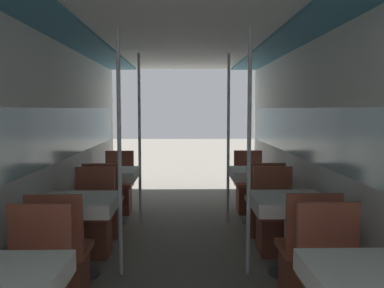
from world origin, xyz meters
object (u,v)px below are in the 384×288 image
object	(u,v)px
dining_table_right_2	(256,176)
chair_right_far_2	(249,193)
chair_left_near_1	(62,268)
dining_table_right_1	(289,207)
support_pole_left_2	(140,139)
chair_left_far_2	(118,194)
support_pole_right_1	(249,153)
support_pole_right_2	(228,139)
chair_right_far_1	(275,227)
dining_table_left_2	(111,177)
chair_left_near_2	(104,213)
dining_table_left_1	(79,208)
chair_left_far_1	(93,228)
chair_right_near_2	(264,212)
chair_right_near_1	(307,267)
support_pole_left_1	(119,154)

from	to	relation	value
dining_table_right_2	chair_right_far_2	distance (m)	0.67
chair_left_near_1	dining_table_right_1	world-z (taller)	chair_left_near_1
support_pole_left_2	dining_table_right_2	bearing A→B (deg)	-0.00
chair_left_far_2	chair_right_far_2	xyz separation A→B (m)	(1.92, 0.00, 0.00)
support_pole_right_1	support_pole_right_2	xyz separation A→B (m)	(0.00, 1.77, 0.00)
chair_right_far_2	dining_table_right_1	bearing A→B (deg)	90.00
dining_table_right_2	chair_right_far_2	size ratio (longest dim) A/B	0.80
chair_right_far_1	dining_table_left_2	bearing A→B (deg)	-32.09
chair_left_near_2	chair_right_far_2	world-z (taller)	same
dining_table_left_1	chair_left_near_2	distance (m)	1.25
chair_right_far_2	chair_left_far_1	bearing A→B (deg)	42.79
support_pole_left_2	chair_left_near_2	bearing A→B (deg)	-123.25
dining_table_left_2	chair_right_near_2	bearing A→B (deg)	-16.64
chair_right_near_1	support_pole_right_2	bearing A→B (deg)	99.09
chair_left_near_1	chair_right_far_1	xyz separation A→B (m)	(1.92, 1.15, 0.00)
chair_left_near_1	chair_left_near_2	size ratio (longest dim) A/B	1.00
chair_left_far_2	chair_right_near_1	bearing A→B (deg)	123.28
support_pole_left_1	chair_right_near_2	xyz separation A→B (m)	(1.54, 1.20, -0.84)
chair_left_near_1	chair_right_far_2	size ratio (longest dim) A/B	1.00
support_pole_left_2	support_pole_right_1	distance (m)	2.12
support_pole_left_1	dining_table_right_2	xyz separation A→B (m)	(1.54, 1.77, -0.49)
dining_table_left_2	support_pole_right_2	xyz separation A→B (m)	(1.54, 0.00, 0.49)
chair_left_near_2	support_pole_right_1	bearing A→B (deg)	-37.95
chair_left_near_2	chair_left_far_2	size ratio (longest dim) A/B	1.00
dining_table_left_1	chair_right_far_2	distance (m)	3.05
dining_table_left_1	chair_right_far_1	world-z (taller)	chair_right_far_1
chair_left_near_2	dining_table_left_1	bearing A→B (deg)	-90.00
support_pole_right_1	support_pole_right_2	bearing A→B (deg)	90.00
dining_table_left_1	support_pole_right_1	xyz separation A→B (m)	(1.54, 0.00, 0.49)
dining_table_left_1	dining_table_right_2	distance (m)	2.61
chair_left_far_2	support_pole_left_2	size ratio (longest dim) A/B	0.40
dining_table_left_2	dining_table_left_1	bearing A→B (deg)	-90.00
chair_right_near_1	dining_table_right_2	distance (m)	2.37
support_pole_right_2	chair_left_far_1	bearing A→B (deg)	-142.05
chair_left_near_2	support_pole_right_2	distance (m)	1.84
chair_right_near_1	chair_right_far_2	bearing A→B (deg)	90.00
dining_table_right_1	support_pole_right_2	xyz separation A→B (m)	(-0.38, 1.77, 0.49)
dining_table_left_1	chair_left_near_2	xyz separation A→B (m)	(-0.00, 1.20, -0.34)
chair_right_far_1	support_pole_right_2	xyz separation A→B (m)	(-0.38, 1.20, 0.84)
dining_table_left_1	chair_left_near_1	world-z (taller)	chair_left_near_1
chair_right_far_1	chair_right_far_2	distance (m)	1.77
dining_table_right_1	chair_right_far_1	xyz separation A→B (m)	(0.00, 0.57, -0.34)
chair_left_far_1	chair_left_near_2	bearing A→B (deg)	-90.00
chair_left_far_1	chair_right_near_1	world-z (taller)	same
dining_table_right_2	chair_left_near_1	bearing A→B (deg)	-129.24
chair_left_far_1	support_pole_left_2	world-z (taller)	support_pole_left_2
chair_left_near_2	chair_left_far_2	xyz separation A→B (m)	(0.00, 1.15, 0.00)
support_pole_left_2	dining_table_right_2	size ratio (longest dim) A/B	3.10
dining_table_right_1	support_pole_right_1	xyz separation A→B (m)	(-0.38, 0.00, 0.49)
chair_left_near_1	support_pole_left_2	distance (m)	2.52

